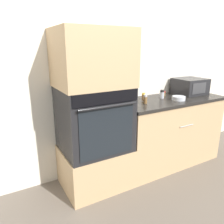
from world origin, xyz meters
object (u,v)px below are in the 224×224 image
object	(u,v)px
knife_block	(127,93)
condiment_jar_back	(143,96)
condiment_jar_mid	(164,94)
condiment_jar_far	(162,94)
condiment_jar_near	(145,99)
microwave	(190,86)
bowl	(179,98)
wall_oven	(94,119)

from	to	relation	value
knife_block	condiment_jar_back	distance (m)	0.24
condiment_jar_mid	knife_block	bearing A→B (deg)	177.80
condiment_jar_mid	condiment_jar_back	distance (m)	0.36
condiment_jar_far	condiment_jar_near	bearing A→B (deg)	-163.06
microwave	bowl	world-z (taller)	microwave
bowl	condiment_jar_far	xyz separation A→B (m)	(-0.12, 0.18, 0.03)
condiment_jar_near	condiment_jar_far	distance (m)	0.37
wall_oven	condiment_jar_back	distance (m)	0.77
condiment_jar_far	condiment_jar_back	world-z (taller)	condiment_jar_far
bowl	condiment_jar_mid	world-z (taller)	condiment_jar_mid
knife_block	condiment_jar_back	xyz separation A→B (m)	(0.22, -0.04, -0.05)
condiment_jar_mid	condiment_jar_back	size ratio (longest dim) A/B	0.79
condiment_jar_near	condiment_jar_back	size ratio (longest dim) A/B	1.20
microwave	bowl	xyz separation A→B (m)	(-0.43, -0.21, -0.08)
bowl	condiment_jar_far	world-z (taller)	condiment_jar_far
condiment_jar_mid	condiment_jar_back	xyz separation A→B (m)	(-0.36, -0.02, 0.01)
bowl	condiment_jar_far	bearing A→B (deg)	122.59
knife_block	condiment_jar_mid	size ratio (longest dim) A/B	3.47
knife_block	bowl	world-z (taller)	knife_block
condiment_jar_far	bowl	bearing A→B (deg)	-57.41
knife_block	condiment_jar_mid	world-z (taller)	knife_block
condiment_jar_far	wall_oven	bearing A→B (deg)	-176.55
microwave	condiment_jar_back	world-z (taller)	microwave
wall_oven	microwave	distance (m)	1.56
condiment_jar_back	condiment_jar_far	bearing A→B (deg)	-14.48
knife_block	condiment_jar_near	world-z (taller)	knife_block
microwave	knife_block	size ratio (longest dim) A/B	1.79
knife_block	condiment_jar_mid	distance (m)	0.59
condiment_jar_far	knife_block	bearing A→B (deg)	167.04
microwave	knife_block	bearing A→B (deg)	175.75
wall_oven	condiment_jar_far	bearing A→B (deg)	3.45
knife_block	condiment_jar_near	size ratio (longest dim) A/B	2.27
bowl	condiment_jar_back	distance (m)	0.44
microwave	condiment_jar_back	bearing A→B (deg)	177.77
bowl	condiment_jar_far	distance (m)	0.22
bowl	condiment_jar_mid	xyz separation A→B (m)	(-0.01, 0.27, 0.01)
bowl	knife_block	bearing A→B (deg)	153.86
wall_oven	condiment_jar_back	bearing A→B (deg)	9.46
bowl	microwave	bearing A→B (deg)	26.58
knife_block	condiment_jar_mid	xyz separation A→B (m)	(0.59, -0.02, -0.06)
condiment_jar_far	condiment_jar_back	xyz separation A→B (m)	(-0.25, 0.06, -0.01)
microwave	condiment_jar_mid	world-z (taller)	microwave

